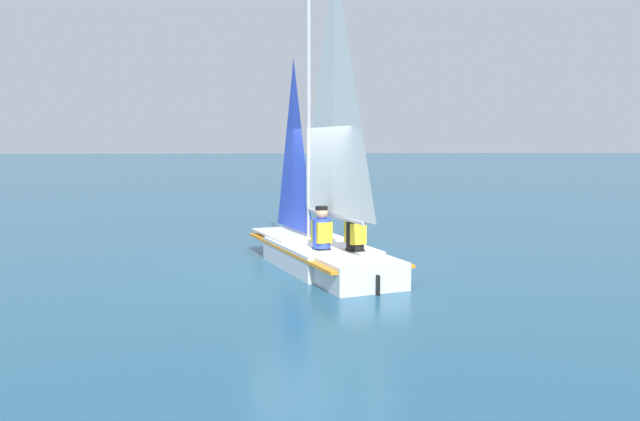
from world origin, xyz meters
The scene contains 4 objects.
ground_plane centered at (0.00, 0.00, 0.00)m, with size 260.00×260.00×0.00m, color #235675.
sailboat_main centered at (0.01, -0.04, 0.81)m, with size 2.66×4.51×5.41m.
sailor_helm centered at (-0.01, -0.58, 0.63)m, with size 0.38×0.40×1.16m.
sailor_crew centered at (0.54, -0.75, 0.63)m, with size 0.38×0.40×1.16m.
Camera 1 is at (-0.79, -11.01, 2.22)m, focal length 35.00 mm.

